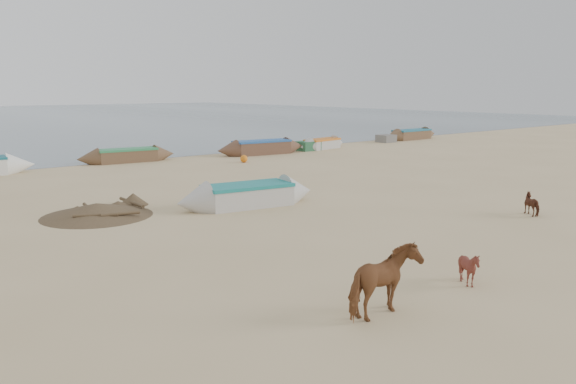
# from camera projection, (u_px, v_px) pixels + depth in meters

# --- Properties ---
(ground) EXTENTS (140.00, 140.00, 0.00)m
(ground) POSITION_uv_depth(u_px,v_px,m) (381.00, 249.00, 15.19)
(ground) COLOR tan
(ground) RESTS_ON ground
(cow_adult) EXTENTS (1.68, 0.87, 1.37)m
(cow_adult) POSITION_uv_depth(u_px,v_px,m) (384.00, 282.00, 10.60)
(cow_adult) COLOR brown
(cow_adult) RESTS_ON ground
(calf_front) EXTENTS (0.88, 0.82, 0.80)m
(calf_front) POSITION_uv_depth(u_px,v_px,m) (469.00, 268.00, 12.33)
(calf_front) COLOR #5A241C
(calf_front) RESTS_ON ground
(calf_right) EXTENTS (0.69, 0.79, 0.76)m
(calf_right) POSITION_uv_depth(u_px,v_px,m) (534.00, 204.00, 19.24)
(calf_right) COLOR #562B1B
(calf_right) RESTS_ON ground
(near_canoe) EXTENTS (5.60, 2.28, 0.83)m
(near_canoe) POSITION_uv_depth(u_px,v_px,m) (248.00, 195.00, 20.67)
(near_canoe) COLOR beige
(near_canoe) RESTS_ON ground
(debris_pile) EXTENTS (4.33, 4.33, 0.45)m
(debris_pile) POSITION_uv_depth(u_px,v_px,m) (97.00, 210.00, 19.09)
(debris_pile) COLOR brown
(debris_pile) RESTS_ON ground
(waterline_canoes) EXTENTS (61.49, 4.29, 0.93)m
(waterline_canoes) POSITION_uv_depth(u_px,v_px,m) (83.00, 161.00, 30.32)
(waterline_canoes) COLOR brown
(waterline_canoes) RESTS_ON ground
(beach_clutter) EXTENTS (47.06, 4.04, 0.64)m
(beach_clutter) POSITION_uv_depth(u_px,v_px,m) (174.00, 158.00, 32.60)
(beach_clutter) COLOR #2E6837
(beach_clutter) RESTS_ON ground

